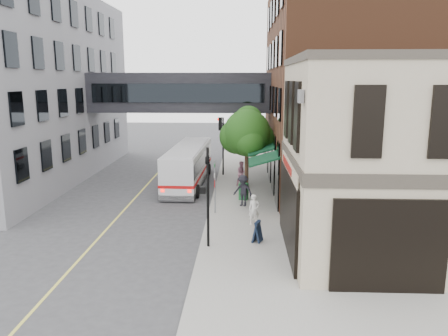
# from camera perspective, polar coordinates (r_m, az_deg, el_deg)

# --- Properties ---
(ground) EXTENTS (120.00, 120.00, 0.00)m
(ground) POSITION_cam_1_polar(r_m,az_deg,el_deg) (18.23, -3.84, -12.87)
(ground) COLOR #38383A
(ground) RESTS_ON ground
(sidewalk_main) EXTENTS (4.00, 60.00, 0.15)m
(sidewalk_main) POSITION_cam_1_polar(r_m,az_deg,el_deg) (31.39, 2.56, -2.21)
(sidewalk_main) COLOR gray
(sidewalk_main) RESTS_ON ground
(corner_building) EXTENTS (10.19, 8.12, 8.45)m
(corner_building) POSITION_cam_1_polar(r_m,az_deg,el_deg) (20.08, 23.04, 1.11)
(corner_building) COLOR tan
(corner_building) RESTS_ON ground
(brick_building) EXTENTS (13.76, 18.00, 14.00)m
(brick_building) POSITION_cam_1_polar(r_m,az_deg,el_deg) (32.52, 17.11, 10.09)
(brick_building) COLOR #522C19
(brick_building) RESTS_ON ground
(skyway_bridge) EXTENTS (14.00, 3.18, 3.00)m
(skyway_bridge) POSITION_cam_1_polar(r_m,az_deg,el_deg) (34.86, -5.72, 9.79)
(skyway_bridge) COLOR black
(skyway_bridge) RESTS_ON ground
(traffic_signal_near) EXTENTS (0.44, 0.22, 4.60)m
(traffic_signal_near) POSITION_cam_1_polar(r_m,az_deg,el_deg) (19.11, -2.22, -2.23)
(traffic_signal_near) COLOR black
(traffic_signal_near) RESTS_ON sidewalk_main
(traffic_signal_far) EXTENTS (0.53, 0.28, 4.50)m
(traffic_signal_far) POSITION_cam_1_polar(r_m,az_deg,el_deg) (33.80, -0.35, 4.42)
(traffic_signal_far) COLOR black
(traffic_signal_far) RESTS_ON sidewalk_main
(street_sign_pole) EXTENTS (0.08, 0.75, 3.00)m
(street_sign_pole) POSITION_cam_1_polar(r_m,az_deg,el_deg) (24.20, -1.19, -1.83)
(street_sign_pole) COLOR gray
(street_sign_pole) RESTS_ON sidewalk_main
(street_tree) EXTENTS (3.80, 3.20, 5.60)m
(street_tree) POSITION_cam_1_polar(r_m,az_deg,el_deg) (29.94, 3.00, 4.58)
(street_tree) COLOR #382619
(street_tree) RESTS_ON sidewalk_main
(lane_marking) EXTENTS (0.12, 40.00, 0.01)m
(lane_marking) POSITION_cam_1_polar(r_m,az_deg,el_deg) (28.39, -11.74, -4.07)
(lane_marking) COLOR #D8CC4C
(lane_marking) RESTS_ON ground
(bus) EXTENTS (2.72, 10.22, 2.73)m
(bus) POSITION_cam_1_polar(r_m,az_deg,el_deg) (31.70, -4.67, 0.59)
(bus) COLOR silver
(bus) RESTS_ON ground
(pedestrian_a) EXTENTS (0.65, 0.50, 1.59)m
(pedestrian_a) POSITION_cam_1_polar(r_m,az_deg,el_deg) (22.58, 3.94, -5.44)
(pedestrian_a) COLOR white
(pedestrian_a) RESTS_ON sidewalk_main
(pedestrian_b) EXTENTS (1.02, 0.90, 1.74)m
(pedestrian_b) POSITION_cam_1_polar(r_m,az_deg,el_deg) (30.65, 2.36, -0.73)
(pedestrian_b) COLOR #C07C97
(pedestrian_b) RESTS_ON sidewalk_main
(pedestrian_c) EXTENTS (1.38, 1.15, 1.86)m
(pedestrian_c) POSITION_cam_1_polar(r_m,az_deg,el_deg) (25.75, 2.50, -2.97)
(pedestrian_c) COLOR black
(pedestrian_c) RESTS_ON sidewalk_main
(newspaper_box) EXTENTS (0.62, 0.58, 1.03)m
(newspaper_box) POSITION_cam_1_polar(r_m,az_deg,el_deg) (27.25, 2.57, -3.06)
(newspaper_box) COLOR #166229
(newspaper_box) RESTS_ON sidewalk_main
(sandwich_board) EXTENTS (0.53, 0.64, 0.98)m
(sandwich_board) POSITION_cam_1_polar(r_m,az_deg,el_deg) (20.36, 4.39, -8.26)
(sandwich_board) COLOR black
(sandwich_board) RESTS_ON sidewalk_main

